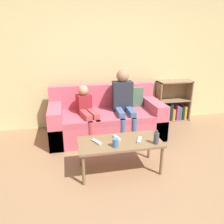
# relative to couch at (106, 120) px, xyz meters

# --- Properties ---
(ground_plane) EXTENTS (22.00, 22.00, 0.00)m
(ground_plane) POSITION_rel_couch_xyz_m (0.13, -1.78, -0.30)
(ground_plane) COLOR #997251
(wall_back) EXTENTS (12.00, 0.06, 2.60)m
(wall_back) POSITION_rel_couch_xyz_m (0.13, 0.63, 1.00)
(wall_back) COLOR beige
(wall_back) RESTS_ON ground_plane
(couch) EXTENTS (1.96, 0.93, 0.87)m
(couch) POSITION_rel_couch_xyz_m (0.00, 0.00, 0.00)
(couch) COLOR #DB5B70
(couch) RESTS_ON ground_plane
(bookshelf) EXTENTS (0.71, 0.28, 0.85)m
(bookshelf) POSITION_rel_couch_xyz_m (1.52, 0.47, 0.02)
(bookshelf) COLOR #8E7051
(bookshelf) RESTS_ON ground_plane
(coffee_table) EXTENTS (1.08, 0.51, 0.43)m
(coffee_table) POSITION_rel_couch_xyz_m (-0.04, -1.15, 0.09)
(coffee_table) COLOR brown
(coffee_table) RESTS_ON ground_plane
(person_adult) EXTENTS (0.35, 0.65, 1.18)m
(person_adult) POSITION_rel_couch_xyz_m (0.29, -0.09, 0.40)
(person_adult) COLOR #476693
(person_adult) RESTS_ON ground_plane
(person_child) EXTENTS (0.36, 0.67, 0.94)m
(person_child) POSITION_rel_couch_xyz_m (-0.35, -0.15, 0.25)
(person_child) COLOR #C6474C
(person_child) RESTS_ON ground_plane
(cup_near) EXTENTS (0.07, 0.07, 0.11)m
(cup_near) POSITION_rel_couch_xyz_m (-0.13, -1.28, 0.18)
(cup_near) COLOR #3D70B2
(cup_near) RESTS_ON coffee_table
(tv_remote_0) EXTENTS (0.11, 0.17, 0.02)m
(tv_remote_0) POSITION_rel_couch_xyz_m (0.21, -1.19, 0.14)
(tv_remote_0) COLOR #B7B7BC
(tv_remote_0) RESTS_ON coffee_table
(tv_remote_1) EXTENTS (0.08, 0.18, 0.02)m
(tv_remote_1) POSITION_rel_couch_xyz_m (-0.06, -1.06, 0.14)
(tv_remote_1) COLOR #B7B7BC
(tv_remote_1) RESTS_ON coffee_table
(tv_remote_2) EXTENTS (0.12, 0.17, 0.02)m
(tv_remote_2) POSITION_rel_couch_xyz_m (-0.34, -1.12, 0.14)
(tv_remote_2) COLOR #B7B7BC
(tv_remote_2) RESTS_ON coffee_table
(bottle) EXTENTS (0.07, 0.07, 0.18)m
(bottle) POSITION_rel_couch_xyz_m (0.39, -1.31, 0.21)
(bottle) COLOR #424756
(bottle) RESTS_ON coffee_table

